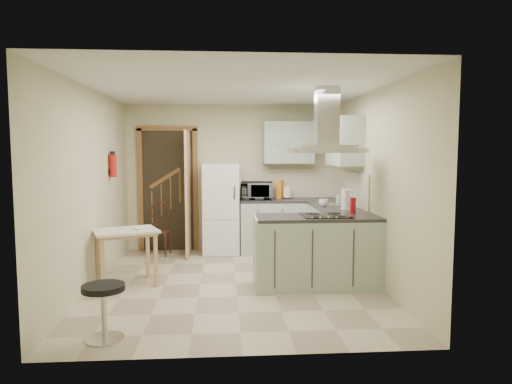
{
  "coord_description": "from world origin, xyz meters",
  "views": [
    {
      "loc": [
        -0.15,
        -5.79,
        1.73
      ],
      "look_at": [
        0.29,
        0.45,
        1.15
      ],
      "focal_mm": 32.0,
      "sensor_mm": 36.0,
      "label": 1
    }
  ],
  "objects": [
    {
      "name": "extractor_hood",
      "position": [
        1.12,
        -0.18,
        1.72
      ],
      "size": [
        0.9,
        0.55,
        0.1
      ],
      "primitive_type": "cube",
      "color": "silver",
      "rests_on": "ceiling"
    },
    {
      "name": "floor",
      "position": [
        0.0,
        0.0,
        0.0
      ],
      "size": [
        4.2,
        4.2,
        0.0
      ],
      "primitive_type": "plane",
      "color": "#BBAB91",
      "rests_on": "ground"
    },
    {
      "name": "cereal_box",
      "position": [
        0.81,
        1.95,
        1.06
      ],
      "size": [
        0.15,
        0.22,
        0.31
      ],
      "primitive_type": "cube",
      "rotation": [
        0.0,
        0.0,
        -0.37
      ],
      "color": "orange",
      "rests_on": "counter_back"
    },
    {
      "name": "splashback",
      "position": [
        0.96,
        2.09,
        1.15
      ],
      "size": [
        1.68,
        0.02,
        0.5
      ],
      "primitive_type": "cube",
      "color": "beige",
      "rests_on": "counter_back"
    },
    {
      "name": "ceiling",
      "position": [
        0.0,
        0.0,
        2.5
      ],
      "size": [
        4.2,
        4.2,
        0.0
      ],
      "primitive_type": "plane",
      "rotation": [
        3.14,
        0.0,
        0.0
      ],
      "color": "silver",
      "rests_on": "back_wall"
    },
    {
      "name": "stool",
      "position": [
        -1.25,
        -1.67,
        0.26
      ],
      "size": [
        0.39,
        0.39,
        0.52
      ],
      "primitive_type": "cylinder",
      "rotation": [
        0.0,
        0.0,
        0.03
      ],
      "color": "black",
      "rests_on": "floor"
    },
    {
      "name": "wall_cabinet_right",
      "position": [
        1.62,
        0.85,
        1.85
      ],
      "size": [
        0.35,
        0.9,
        0.7
      ],
      "primitive_type": "cube",
      "color": "#9EB2A0",
      "rests_on": "right_wall"
    },
    {
      "name": "counter_right",
      "position": [
        1.5,
        1.12,
        0.45
      ],
      "size": [
        0.6,
        1.95,
        0.9
      ],
      "primitive_type": "cube",
      "color": "#9EB2A0",
      "rests_on": "floor"
    },
    {
      "name": "fire_extinguisher",
      "position": [
        -1.74,
        0.9,
        1.5
      ],
      "size": [
        0.1,
        0.1,
        0.32
      ],
      "primitive_type": "cylinder",
      "color": "#B2140F",
      "rests_on": "left_wall"
    },
    {
      "name": "peninsula",
      "position": [
        1.02,
        -0.18,
        0.45
      ],
      "size": [
        1.55,
        0.65,
        0.9
      ],
      "primitive_type": "cube",
      "color": "#9EB2A0",
      "rests_on": "floor"
    },
    {
      "name": "paper_towel",
      "position": [
        1.54,
        0.39,
        1.05
      ],
      "size": [
        0.14,
        0.14,
        0.29
      ],
      "primitive_type": "cylinder",
      "rotation": [
        0.0,
        0.0,
        -0.24
      ],
      "color": "white",
      "rests_on": "counter_right"
    },
    {
      "name": "bentwood_chair",
      "position": [
        -1.21,
        1.72,
        0.4
      ],
      "size": [
        0.41,
        0.41,
        0.8
      ],
      "primitive_type": "cube",
      "rotation": [
        0.0,
        0.0,
        -0.17
      ],
      "color": "#441A16",
      "rests_on": "floor"
    },
    {
      "name": "sink",
      "position": [
        1.5,
        0.95,
        0.91
      ],
      "size": [
        0.45,
        0.4,
        0.01
      ],
      "primitive_type": "cube",
      "color": "silver",
      "rests_on": "counter_right"
    },
    {
      "name": "left_wall",
      "position": [
        -1.8,
        0.0,
        1.25
      ],
      "size": [
        0.0,
        4.2,
        4.2
      ],
      "primitive_type": "plane",
      "rotation": [
        1.57,
        0.0,
        1.57
      ],
      "color": "beige",
      "rests_on": "floor"
    },
    {
      "name": "drop_leaf_table",
      "position": [
        -1.4,
        0.03,
        0.36
      ],
      "size": [
        0.92,
        0.82,
        0.72
      ],
      "primitive_type": "cube",
      "rotation": [
        0.0,
        0.0,
        0.38
      ],
      "color": "tan",
      "rests_on": "floor"
    },
    {
      "name": "doorway",
      "position": [
        -1.1,
        2.07,
        1.05
      ],
      "size": [
        1.1,
        0.12,
        2.1
      ],
      "primitive_type": "cube",
      "color": "brown",
      "rests_on": "floor"
    },
    {
      "name": "red_bottle",
      "position": [
        1.53,
        0.01,
        1.0
      ],
      "size": [
        0.08,
        0.08,
        0.21
      ],
      "primitive_type": "cylinder",
      "rotation": [
        0.0,
        0.0,
        -0.18
      ],
      "color": "#B00F1B",
      "rests_on": "peninsula"
    },
    {
      "name": "back_wall",
      "position": [
        0.0,
        2.1,
        1.25
      ],
      "size": [
        3.6,
        0.0,
        3.6
      ],
      "primitive_type": "plane",
      "rotation": [
        1.57,
        0.0,
        0.0
      ],
      "color": "beige",
      "rests_on": "floor"
    },
    {
      "name": "wall_cabinet_back",
      "position": [
        0.95,
        1.93,
        1.85
      ],
      "size": [
        0.85,
        0.35,
        0.7
      ],
      "primitive_type": "cube",
      "color": "#9EB2A0",
      "rests_on": "back_wall"
    },
    {
      "name": "fridge",
      "position": [
        -0.2,
        1.8,
        0.75
      ],
      "size": [
        0.6,
        0.6,
        1.5
      ],
      "primitive_type": "cube",
      "color": "white",
      "rests_on": "floor"
    },
    {
      "name": "kettle",
      "position": [
        0.94,
        1.92,
        1.01
      ],
      "size": [
        0.18,
        0.18,
        0.22
      ],
      "primitive_type": "cylinder",
      "rotation": [
        0.0,
        0.0,
        -0.19
      ],
      "color": "white",
      "rests_on": "counter_back"
    },
    {
      "name": "counter_back",
      "position": [
        0.66,
        1.8,
        0.45
      ],
      "size": [
        1.08,
        0.6,
        0.9
      ],
      "primitive_type": "cube",
      "color": "#9EB2A0",
      "rests_on": "floor"
    },
    {
      "name": "cup",
      "position": [
        1.31,
        0.77,
        0.95
      ],
      "size": [
        0.17,
        0.17,
        0.11
      ],
      "primitive_type": "imported",
      "rotation": [
        0.0,
        0.0,
        0.24
      ],
      "color": "silver",
      "rests_on": "counter_right"
    },
    {
      "name": "book",
      "position": [
        -1.29,
        0.06,
        0.76
      ],
      "size": [
        0.24,
        0.26,
        0.09
      ],
      "primitive_type": "imported",
      "rotation": [
        0.0,
        0.0,
        0.53
      ],
      "color": "#943146",
      "rests_on": "drop_leaf_table"
    },
    {
      "name": "hob",
      "position": [
        1.12,
        -0.18,
        0.91
      ],
      "size": [
        0.58,
        0.5,
        0.01
      ],
      "primitive_type": "cube",
      "color": "black",
      "rests_on": "peninsula"
    },
    {
      "name": "soap_bottle",
      "position": [
        1.67,
        1.26,
        0.98
      ],
      "size": [
        0.09,
        0.09,
        0.16
      ],
      "primitive_type": "imported",
      "rotation": [
        0.0,
        0.0,
        0.23
      ],
      "color": "#9FA1AB",
      "rests_on": "counter_right"
    },
    {
      "name": "right_wall",
      "position": [
        1.8,
        0.0,
        1.25
      ],
      "size": [
        0.0,
        4.2,
        4.2
      ],
      "primitive_type": "plane",
      "rotation": [
        1.57,
        0.0,
        -1.57
      ],
      "color": "beige",
      "rests_on": "floor"
    },
    {
      "name": "microwave",
      "position": [
        0.41,
        1.84,
        1.05
      ],
      "size": [
        0.56,
        0.4,
        0.29
      ],
      "primitive_type": "imported",
      "rotation": [
        0.0,
        0.0,
        -0.09
      ],
      "color": "black",
      "rests_on": "counter_back"
    }
  ]
}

